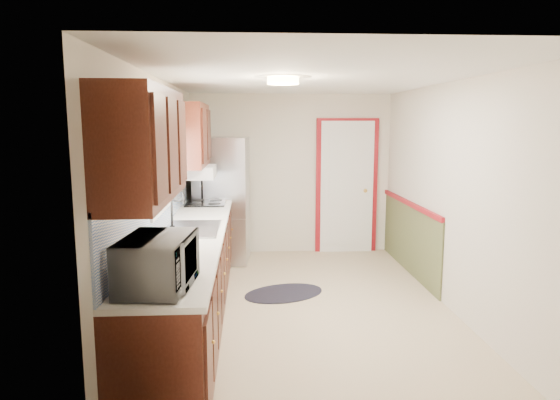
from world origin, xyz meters
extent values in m
cube|color=tan|center=(0.00, 0.00, 0.00)|extent=(3.20, 5.20, 0.12)
cube|color=white|center=(0.00, 0.00, 2.40)|extent=(3.20, 5.20, 0.12)
cube|color=beige|center=(0.00, 2.50, 1.20)|extent=(3.20, 0.10, 2.40)
cube|color=beige|center=(0.00, -2.50, 1.20)|extent=(3.20, 0.10, 2.40)
cube|color=beige|center=(-1.50, 0.00, 1.20)|extent=(0.10, 5.20, 2.40)
cube|color=beige|center=(1.50, 0.00, 1.20)|extent=(0.10, 5.20, 2.40)
cube|color=#3B150D|center=(-1.20, -0.30, 0.45)|extent=(0.60, 4.00, 0.90)
cube|color=white|center=(-1.19, -0.30, 0.92)|extent=(0.63, 4.00, 0.04)
cube|color=#5F91E7|center=(-1.49, -0.30, 1.22)|extent=(0.02, 4.00, 0.55)
cube|color=#3B150D|center=(-1.32, -1.60, 1.83)|extent=(0.35, 1.40, 0.75)
cube|color=#3B150D|center=(-1.32, 1.10, 1.83)|extent=(0.35, 1.20, 0.75)
cube|color=white|center=(-1.49, -0.20, 1.62)|extent=(0.02, 1.00, 0.90)
cube|color=orange|center=(-1.44, -0.20, 1.97)|extent=(0.05, 1.12, 0.24)
cube|color=#B7B7BC|center=(-1.19, -0.20, 0.95)|extent=(0.52, 0.82, 0.02)
cube|color=white|center=(-1.27, 1.15, 1.38)|extent=(0.45, 0.60, 0.15)
cube|color=maroon|center=(0.85, 2.47, 1.00)|extent=(0.94, 0.05, 2.08)
cube|color=white|center=(0.85, 2.44, 1.00)|extent=(0.80, 0.04, 2.00)
cube|color=#4C522E|center=(1.49, 1.35, 0.45)|extent=(0.02, 2.30, 0.90)
cube|color=maroon|center=(1.48, 1.35, 0.92)|extent=(0.04, 2.30, 0.06)
cylinder|color=#FFD88C|center=(-0.30, -0.20, 2.36)|extent=(0.30, 0.30, 0.06)
imported|color=white|center=(-1.20, -1.95, 1.14)|extent=(0.39, 0.63, 0.41)
cube|color=#B7B7BC|center=(-1.02, 2.05, 0.88)|extent=(0.79, 0.75, 1.77)
cylinder|color=black|center=(-1.27, 1.67, 0.80)|extent=(0.02, 0.02, 1.24)
ellipsoid|color=black|center=(-0.24, 0.56, 0.01)|extent=(1.12, 0.94, 0.01)
cube|color=black|center=(-1.19, 1.40, 0.95)|extent=(0.49, 0.59, 0.02)
camera|label=1|loc=(-0.62, -5.00, 1.97)|focal=32.00mm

